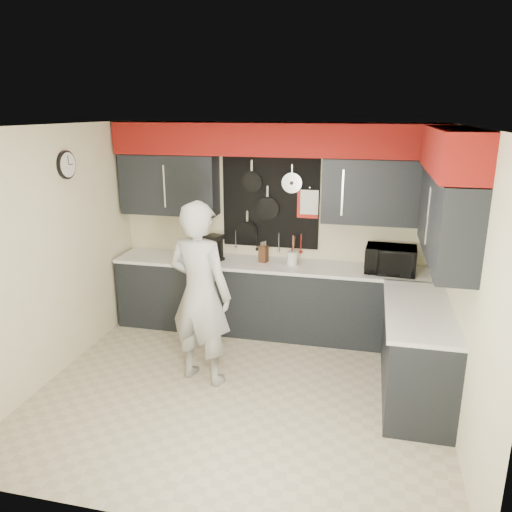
% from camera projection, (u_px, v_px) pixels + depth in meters
% --- Properties ---
extents(ground, '(4.00, 4.00, 0.00)m').
position_uv_depth(ground, '(240.00, 390.00, 5.06)').
color(ground, '#B5AB8C').
rests_on(ground, ground).
extents(back_wall_assembly, '(4.00, 0.36, 2.60)m').
position_uv_depth(back_wall_assembly, '(273.00, 173.00, 5.98)').
color(back_wall_assembly, beige).
rests_on(back_wall_assembly, ground).
extents(right_wall_assembly, '(0.36, 3.50, 2.60)m').
position_uv_depth(right_wall_assembly, '(451.00, 204.00, 4.36)').
color(right_wall_assembly, beige).
rests_on(right_wall_assembly, ground).
extents(left_wall_assembly, '(0.05, 3.50, 2.60)m').
position_uv_depth(left_wall_assembly, '(52.00, 252.00, 5.13)').
color(left_wall_assembly, beige).
rests_on(left_wall_assembly, ground).
extents(base_cabinets, '(3.95, 2.20, 0.92)m').
position_uv_depth(base_cabinets, '(304.00, 311.00, 5.88)').
color(base_cabinets, black).
rests_on(base_cabinets, ground).
extents(microwave, '(0.59, 0.42, 0.31)m').
position_uv_depth(microwave, '(390.00, 260.00, 5.75)').
color(microwave, black).
rests_on(microwave, base_cabinets).
extents(knife_block, '(0.12, 0.12, 0.21)m').
position_uv_depth(knife_block, '(263.00, 254.00, 6.16)').
color(knife_block, '#3B1D12').
rests_on(knife_block, base_cabinets).
extents(utensil_crock, '(0.13, 0.13, 0.17)m').
position_uv_depth(utensil_crock, '(292.00, 258.00, 6.06)').
color(utensil_crock, white).
rests_on(utensil_crock, base_cabinets).
extents(coffee_maker, '(0.23, 0.26, 0.33)m').
position_uv_depth(coffee_maker, '(215.00, 247.00, 6.21)').
color(coffee_maker, black).
rests_on(coffee_maker, base_cabinets).
extents(person, '(0.79, 0.62, 1.91)m').
position_uv_depth(person, '(200.00, 294.00, 5.02)').
color(person, '#999997').
rests_on(person, ground).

